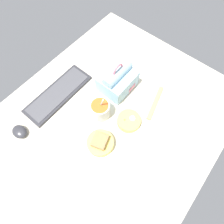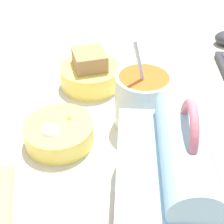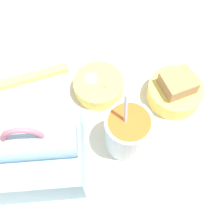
{
  "view_description": "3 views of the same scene",
  "coord_description": "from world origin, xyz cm",
  "px_view_note": "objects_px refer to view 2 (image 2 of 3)",
  "views": [
    {
      "loc": [
        -24.49,
        -23.64,
        90.95
      ],
      "look_at": [
        4.87,
        0.5,
        7.0
      ],
      "focal_mm": 28.0,
      "sensor_mm": 36.0,
      "label": 1
    },
    {
      "loc": [
        48.43,
        2.62,
        41.9
      ],
      "look_at": [
        4.87,
        0.5,
        7.0
      ],
      "focal_mm": 50.0,
      "sensor_mm": 36.0,
      "label": 2
    },
    {
      "loc": [
        7.29,
        30.42,
        63.7
      ],
      "look_at": [
        4.87,
        0.5,
        7.0
      ],
      "focal_mm": 45.0,
      "sensor_mm": 36.0,
      "label": 3
    }
  ],
  "objects_px": {
    "lunch_bag": "(178,181)",
    "bento_bowl_sandwich": "(90,73)",
    "soup_cup": "(142,100)",
    "bento_bowl_snacks": "(59,132)"
  },
  "relations": [
    {
      "from": "lunch_bag",
      "to": "bento_bowl_sandwich",
      "type": "height_order",
      "value": "lunch_bag"
    },
    {
      "from": "lunch_bag",
      "to": "bento_bowl_sandwich",
      "type": "relative_size",
      "value": 1.45
    },
    {
      "from": "soup_cup",
      "to": "bento_bowl_sandwich",
      "type": "distance_m",
      "value": 0.17
    },
    {
      "from": "lunch_bag",
      "to": "bento_bowl_snacks",
      "type": "distance_m",
      "value": 0.24
    },
    {
      "from": "bento_bowl_sandwich",
      "to": "bento_bowl_snacks",
      "type": "bearing_deg",
      "value": -11.06
    },
    {
      "from": "lunch_bag",
      "to": "bento_bowl_sandwich",
      "type": "distance_m",
      "value": 0.36
    },
    {
      "from": "lunch_bag",
      "to": "bento_bowl_sandwich",
      "type": "bearing_deg",
      "value": -154.91
    },
    {
      "from": "soup_cup",
      "to": "bento_bowl_sandwich",
      "type": "bearing_deg",
      "value": -139.47
    },
    {
      "from": "soup_cup",
      "to": "bento_bowl_snacks",
      "type": "xyz_separation_m",
      "value": [
        0.06,
        -0.15,
        -0.03
      ]
    },
    {
      "from": "bento_bowl_sandwich",
      "to": "bento_bowl_snacks",
      "type": "distance_m",
      "value": 0.19
    }
  ]
}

